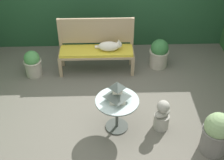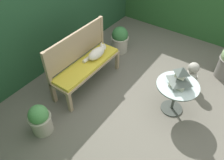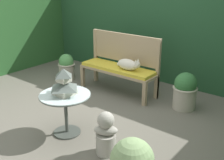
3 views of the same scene
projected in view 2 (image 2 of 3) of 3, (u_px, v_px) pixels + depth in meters
name	position (u px, v px, depth m)	size (l,w,h in m)	color
ground	(139.00, 101.00, 3.71)	(30.00, 30.00, 0.00)	#666056
foliage_hedge_back	(35.00, 17.00, 4.13)	(6.40, 0.93, 1.72)	#234C2D
garden_bench	(87.00, 67.00, 3.77)	(1.39, 0.42, 0.46)	tan
bench_backrest	(77.00, 48.00, 3.65)	(1.39, 0.06, 1.00)	tan
cat	(97.00, 53.00, 3.79)	(0.50, 0.21, 0.22)	silver
patio_table	(176.00, 90.00, 3.30)	(0.64, 0.64, 0.55)	#424742
pagoda_birdhouse	(180.00, 78.00, 3.13)	(0.30, 0.30, 0.33)	beige
garden_bust	(191.00, 76.00, 3.82)	(0.31, 0.28, 0.52)	#A39E93
potted_plant_table_far	(40.00, 119.00, 3.12)	(0.33, 0.33, 0.50)	#ADA393
potted_plant_bench_left	(120.00, 39.00, 4.61)	(0.38, 0.38, 0.57)	#ADA393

